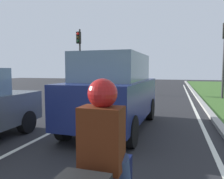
# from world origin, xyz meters

# --- Properties ---
(ground_plane) EXTENTS (60.00, 60.00, 0.00)m
(ground_plane) POSITION_xyz_m (0.00, 14.00, 0.00)
(ground_plane) COLOR #262628
(lane_line_center) EXTENTS (0.12, 32.00, 0.01)m
(lane_line_center) POSITION_xyz_m (-0.70, 14.00, 0.00)
(lane_line_center) COLOR silver
(lane_line_center) RESTS_ON ground
(lane_line_right_edge) EXTENTS (0.12, 32.00, 0.01)m
(lane_line_right_edge) POSITION_xyz_m (3.60, 14.00, 0.00)
(lane_line_right_edge) COLOR silver
(lane_line_right_edge) RESTS_ON ground
(curb_right) EXTENTS (0.24, 48.00, 0.12)m
(curb_right) POSITION_xyz_m (4.10, 14.00, 0.06)
(curb_right) COLOR #9E9B93
(curb_right) RESTS_ON ground
(car_suv_ahead) EXTENTS (2.09, 4.56, 2.28)m
(car_suv_ahead) POSITION_xyz_m (0.95, 9.08, 1.17)
(car_suv_ahead) COLOR navy
(car_suv_ahead) RESTS_ON ground
(rider_person) EXTENTS (0.50, 0.40, 1.16)m
(rider_person) POSITION_xyz_m (2.10, 4.51, 1.19)
(rider_person) COLOR #4C1E0C
(rider_person) RESTS_ON ground
(traffic_light_overhead_left) EXTENTS (0.32, 0.50, 4.96)m
(traffic_light_overhead_left) POSITION_xyz_m (-4.62, 18.83, 3.37)
(traffic_light_overhead_left) COLOR #2D2D2D
(traffic_light_overhead_left) RESTS_ON ground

